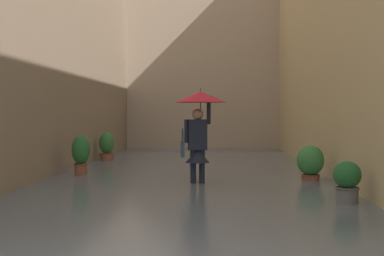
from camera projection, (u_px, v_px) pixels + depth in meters
The scene contains 7 objects.
ground_plane at pixel (190, 181), 12.98m from camera, with size 60.00×60.00×0.00m, color #605B56.
flood_water at pixel (190, 177), 12.98m from camera, with size 7.02×25.20×0.15m, color slate.
person_wading at pixel (199, 118), 11.32m from camera, with size 1.06×1.06×2.10m.
potted_plant_mid_left at pixel (347, 184), 8.82m from camera, with size 0.44×0.44×0.82m.
potted_plant_far_left at pixel (310, 164), 11.79m from camera, with size 0.58×0.58×0.90m.
potted_plant_mid_right at pixel (81, 155), 12.94m from camera, with size 0.43×0.43×1.07m.
potted_plant_far_right at pixel (107, 148), 16.85m from camera, with size 0.45×0.45×1.02m.
Camera 1 is at (-0.66, 3.32, 1.59)m, focal length 51.68 mm.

